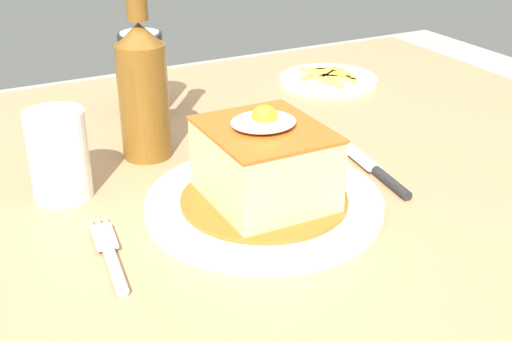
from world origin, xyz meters
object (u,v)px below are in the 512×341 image
Objects in this scene: knife at (381,175)px; drinking_glass at (60,161)px; side_plate_fries at (328,79)px; soda_can at (142,73)px; main_plate at (264,202)px; fork at (111,259)px; beer_bottle_amber at (140,84)px.

drinking_glass is (-0.36, 0.14, 0.04)m from knife.
drinking_glass reaches higher than side_plate_fries.
soda_can is 0.34m from side_plate_fries.
main_plate reaches higher than knife.
side_plate_fries is (0.51, 0.22, -0.04)m from drinking_glass.
beer_bottle_amber reaches higher than fork.
fork is at bearing -175.05° from knife.
beer_bottle_amber is (0.11, 0.23, 0.09)m from fork.
knife is 1.34× the size of soda_can.
main_plate is 1.89× the size of fork.
soda_can is 1.18× the size of drinking_glass.
knife is 0.38m from side_plate_fries.
beer_bottle_amber is at bearing 63.79° from fork.
drinking_glass is at bearing -156.83° from side_plate_fries.
side_plate_fries is at bearing -1.66° from soda_can.
soda_can reaches higher than side_plate_fries.
main_plate is at bearing -87.53° from soda_can.
soda_can is (0.17, 0.39, 0.06)m from fork.
knife is 1.58× the size of drinking_glass.
side_plate_fries reaches higher than knife.
knife is at bearing 4.95° from fork.
fork is at bearing -171.14° from main_plate.
beer_bottle_amber is 2.53× the size of drinking_glass.
side_plate_fries is at bearing 66.67° from knife.
main_plate is at bearing -70.79° from beer_bottle_amber.
fork is at bearing -116.21° from beer_bottle_amber.
fork is at bearing -142.58° from side_plate_fries.
soda_can is at bearing 71.25° from beer_bottle_amber.
main_plate is at bearing 8.86° from fork.
fork is 0.83× the size of side_plate_fries.
main_plate is at bearing -179.48° from knife.
fork is 0.35m from knife.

